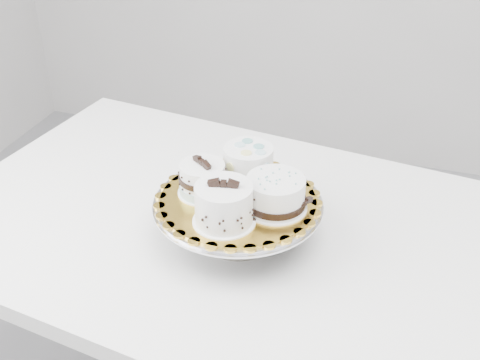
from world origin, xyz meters
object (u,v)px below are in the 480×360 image
(cake_stand, at_px, (238,212))
(cake_swirl, at_px, (224,205))
(table, at_px, (220,246))
(cake_dots, at_px, (248,163))
(cake_board, at_px, (238,200))
(cake_banded, at_px, (203,180))
(cake_ribbon, at_px, (276,194))

(cake_stand, bearing_deg, cake_swirl, -90.96)
(table, xyz_separation_m, cake_dots, (0.06, 0.03, 0.21))
(cake_board, bearing_deg, table, 139.42)
(cake_banded, height_order, cake_ribbon, cake_banded)
(cake_stand, bearing_deg, cake_banded, -178.92)
(cake_dots, height_order, cake_ribbon, cake_dots)
(cake_swirl, height_order, cake_ribbon, cake_swirl)
(cake_dots, distance_m, cake_ribbon, 0.12)
(table, bearing_deg, cake_banded, -97.43)
(table, relative_size, cake_board, 4.20)
(cake_swirl, bearing_deg, cake_dots, 79.55)
(cake_stand, height_order, cake_swirl, cake_swirl)
(cake_stand, xyz_separation_m, cake_ribbon, (0.08, -0.01, 0.06))
(cake_stand, bearing_deg, cake_ribbon, -5.10)
(table, relative_size, cake_banded, 10.43)
(table, xyz_separation_m, cake_ribbon, (0.14, -0.06, 0.20))
(cake_stand, bearing_deg, table, 139.42)
(cake_stand, height_order, cake_banded, cake_banded)
(table, distance_m, cake_dots, 0.22)
(cake_board, bearing_deg, cake_ribbon, -5.10)
(cake_swirl, xyz_separation_m, cake_ribbon, (0.08, 0.07, -0.01))
(cake_stand, height_order, cake_dots, cake_dots)
(cake_banded, relative_size, cake_dots, 1.01)
(cake_stand, xyz_separation_m, cake_swirl, (-0.00, -0.08, 0.07))
(cake_dots, bearing_deg, cake_stand, -73.44)
(cake_swirl, height_order, cake_banded, cake_swirl)
(cake_banded, relative_size, cake_ribbon, 0.84)
(cake_stand, distance_m, cake_swirl, 0.11)
(table, xyz_separation_m, cake_swirl, (0.06, -0.13, 0.21))
(table, bearing_deg, cake_board, -32.63)
(table, distance_m, cake_stand, 0.16)
(table, height_order, cake_swirl, cake_swirl)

